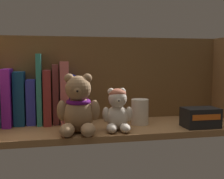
# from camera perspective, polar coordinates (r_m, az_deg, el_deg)

# --- Properties ---
(shelf_board) EXTENTS (0.83, 0.25, 0.02)m
(shelf_board) POSITION_cam_1_polar(r_m,az_deg,el_deg) (0.97, 1.26, -7.81)
(shelf_board) COLOR olive
(shelf_board) RESTS_ON ground
(shelf_back_panel) EXTENTS (0.85, 0.01, 0.32)m
(shelf_back_panel) POSITION_cam_1_polar(r_m,az_deg,el_deg) (1.07, -0.29, 1.70)
(shelf_back_panel) COLOR brown
(shelf_back_panel) RESTS_ON ground
(book_1) EXTENTS (0.03, 0.15, 0.19)m
(book_1) POSITION_cam_1_polar(r_m,az_deg,el_deg) (1.03, -19.82, -1.36)
(book_1) COLOR purple
(book_1) RESTS_ON shelf_board
(book_2) EXTENTS (0.04, 0.10, 0.18)m
(book_2) POSITION_cam_1_polar(r_m,az_deg,el_deg) (1.03, -17.79, -1.60)
(book_2) COLOR navy
(book_2) RESTS_ON shelf_board
(book_3) EXTENTS (0.03, 0.09, 0.15)m
(book_3) POSITION_cam_1_polar(r_m,az_deg,el_deg) (1.03, -15.70, -2.31)
(book_3) COLOR #2F34B1
(book_3) RESTS_ON shelf_board
(book_4) EXTENTS (0.02, 0.12, 0.24)m
(book_4) POSITION_cam_1_polar(r_m,az_deg,el_deg) (1.02, -14.19, 0.12)
(book_4) COLOR teal
(book_4) RESTS_ON shelf_board
(book_5) EXTENTS (0.03, 0.14, 0.18)m
(book_5) POSITION_cam_1_polar(r_m,az_deg,el_deg) (1.02, -12.71, -1.37)
(book_5) COLOR maroon
(book_5) RESTS_ON shelf_board
(book_6) EXTENTS (0.02, 0.10, 0.20)m
(book_6) POSITION_cam_1_polar(r_m,az_deg,el_deg) (1.02, -11.17, -0.82)
(book_6) COLOR brown
(book_6) RESTS_ON shelf_board
(book_7) EXTENTS (0.03, 0.14, 0.21)m
(book_7) POSITION_cam_1_polar(r_m,az_deg,el_deg) (1.02, -9.55, -0.49)
(book_7) COLOR #BD6161
(book_7) RESTS_ON shelf_board
(book_8) EXTENTS (0.02, 0.11, 0.17)m
(book_8) POSITION_cam_1_polar(r_m,az_deg,el_deg) (1.03, -7.91, -1.77)
(book_8) COLOR #1C22A4
(book_8) RESTS_ON shelf_board
(teddy_bear_larger) EXTENTS (0.13, 0.14, 0.18)m
(teddy_bear_larger) POSITION_cam_1_polar(r_m,az_deg,el_deg) (0.86, -6.70, -3.64)
(teddy_bear_larger) COLOR #93704C
(teddy_bear_larger) RESTS_ON shelf_board
(teddy_bear_smaller) EXTENTS (0.10, 0.10, 0.13)m
(teddy_bear_smaller) POSITION_cam_1_polar(r_m,az_deg,el_deg) (0.89, 1.13, -4.17)
(teddy_bear_smaller) COLOR beige
(teddy_bear_smaller) RESTS_ON shelf_board
(pillar_candle) EXTENTS (0.06, 0.06, 0.09)m
(pillar_candle) POSITION_cam_1_polar(r_m,az_deg,el_deg) (0.98, 5.55, -4.42)
(pillar_candle) COLOR silver
(pillar_candle) RESTS_ON shelf_board
(small_product_box) EXTENTS (0.11, 0.08, 0.06)m
(small_product_box) POSITION_cam_1_polar(r_m,az_deg,el_deg) (0.98, 17.14, -5.33)
(small_product_box) COLOR black
(small_product_box) RESTS_ON shelf_board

